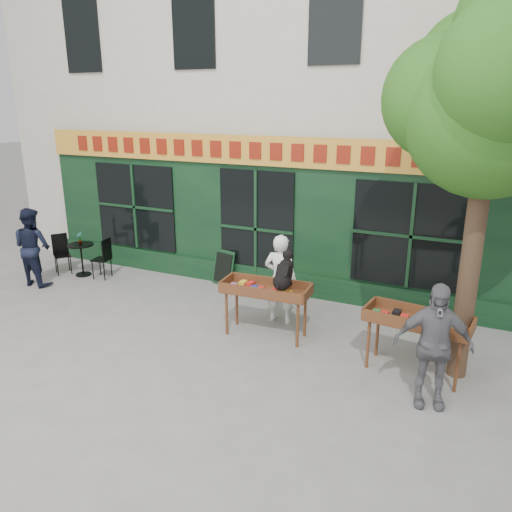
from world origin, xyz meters
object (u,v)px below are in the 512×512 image
at_px(book_cart_center, 266,292).
at_px(dog, 284,270).
at_px(bistro_table, 81,253).
at_px(woman, 280,279).
at_px(man_right, 433,345).
at_px(book_cart_right, 417,323).
at_px(man_left, 32,247).

relative_size(book_cart_center, dog, 2.56).
height_order(book_cart_center, dog, dog).
bearing_deg(bistro_table, woman, -4.48).
relative_size(dog, man_right, 0.34).
relative_size(book_cart_right, man_right, 0.89).
bearing_deg(book_cart_right, book_cart_center, -178.04).
distance_m(book_cart_right, man_right, 0.81).
bearing_deg(man_right, dog, 146.66).
distance_m(dog, man_left, 6.11).
bearing_deg(book_cart_right, man_right, -61.63).
height_order(bistro_table, man_left, man_left).
bearing_deg(man_left, book_cart_right, 178.22).
xyz_separation_m(woman, bistro_table, (-5.23, 0.41, -0.30)).
bearing_deg(woman, man_right, 147.16).
bearing_deg(dog, book_cart_right, -7.49).
distance_m(woman, man_left, 5.77).
xyz_separation_m(dog, bistro_table, (-5.58, 1.11, -0.75)).
bearing_deg(man_left, bistro_table, -118.90).
xyz_separation_m(book_cart_center, man_right, (2.85, -0.96, 0.05)).
distance_m(dog, woman, 0.90).
relative_size(book_cart_center, woman, 0.91).
distance_m(book_cart_center, bistro_table, 5.35).
height_order(book_cart_center, man_right, man_right).
distance_m(book_cart_right, bistro_table, 7.89).
xyz_separation_m(book_cart_center, book_cart_right, (2.55, -0.21, 0.00)).
height_order(woman, man_right, man_right).
bearing_deg(book_cart_center, dog, -11.58).
bearing_deg(woman, dog, 113.11).
bearing_deg(bistro_table, book_cart_right, -9.23).
xyz_separation_m(book_cart_center, man_left, (-5.74, 0.16, 0.05)).
bearing_deg(dog, bistro_table, 165.30).
height_order(dog, man_left, man_left).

